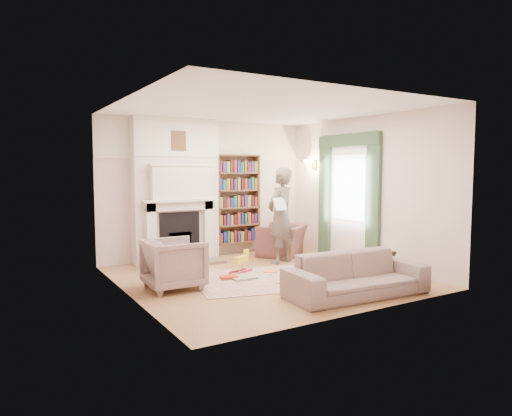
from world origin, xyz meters
TOP-DOWN VIEW (x-y plane):
  - floor at (0.00, 0.00)m, footprint 4.50×4.50m
  - ceiling at (0.00, 0.00)m, footprint 4.50×4.50m
  - wall_back at (0.00, 2.25)m, footprint 4.50×0.00m
  - wall_front at (0.00, -2.25)m, footprint 4.50×0.00m
  - wall_left at (-2.25, 0.00)m, footprint 0.00×4.50m
  - wall_right at (2.25, 0.00)m, footprint 0.00×4.50m
  - fireplace at (-0.75, 2.05)m, footprint 1.70×0.58m
  - bookcase at (0.65, 2.12)m, footprint 1.00×0.24m
  - window at (2.23, 0.40)m, footprint 0.02×0.90m
  - curtain_left at (2.20, -0.30)m, footprint 0.07×0.32m
  - curtain_right at (2.20, 1.10)m, footprint 0.07×0.32m
  - pelmet at (2.19, 0.40)m, footprint 0.09×1.70m
  - wall_sconce at (2.03, 1.50)m, footprint 0.20×0.24m
  - rug at (-0.05, -0.16)m, footprint 2.66×2.28m
  - armchair_reading at (1.35, 1.44)m, footprint 1.31×1.29m
  - armchair_left at (-1.55, 0.09)m, footprint 0.85×0.83m
  - sofa at (0.55, -1.64)m, footprint 2.14×0.97m
  - man_reading at (0.90, 0.84)m, footprint 0.79×0.67m
  - newspaper at (0.75, 0.64)m, footprint 0.37×0.23m
  - coffee_table at (1.49, -0.98)m, footprint 0.72×0.49m
  - paraffin_heater at (-1.40, 1.50)m, footprint 0.27×0.27m
  - rocking_horse at (-0.17, 0.48)m, footprint 0.48×0.33m
  - board_game at (-0.36, 0.09)m, footprint 0.41×0.41m
  - game_box_lid at (-0.57, 0.16)m, footprint 0.32×0.25m
  - comic_annuals at (0.26, -0.23)m, footprint 0.59×1.05m

SIDE VIEW (x-z plane):
  - floor at x=0.00m, z-range 0.00..0.00m
  - rug at x=-0.05m, z-range 0.00..0.01m
  - comic_annuals at x=0.26m, z-range 0.01..0.03m
  - board_game at x=-0.36m, z-range 0.01..0.04m
  - game_box_lid at x=-0.57m, z-range 0.01..0.06m
  - rocking_horse at x=-0.17m, z-range 0.00..0.39m
  - coffee_table at x=1.49m, z-range 0.00..0.45m
  - paraffin_heater at x=-1.40m, z-range 0.00..0.55m
  - sofa at x=0.55m, z-range 0.00..0.61m
  - armchair_reading at x=1.35m, z-range 0.00..0.64m
  - armchair_left at x=-1.55m, z-range 0.00..0.76m
  - man_reading at x=0.90m, z-range 0.00..1.84m
  - newspaper at x=0.75m, z-range 1.04..1.28m
  - bookcase at x=0.65m, z-range 0.25..2.10m
  - curtain_left at x=2.20m, z-range 0.00..2.40m
  - curtain_right at x=2.20m, z-range 0.00..2.40m
  - fireplace at x=-0.75m, z-range -0.01..2.79m
  - wall_back at x=0.00m, z-range -0.85..3.65m
  - wall_front at x=0.00m, z-range -0.85..3.65m
  - wall_left at x=-2.25m, z-range -0.85..3.65m
  - wall_right at x=2.25m, z-range -0.85..3.65m
  - window at x=2.23m, z-range 0.80..2.10m
  - wall_sconce at x=2.03m, z-range 1.78..2.02m
  - pelmet at x=2.19m, z-range 2.26..2.50m
  - ceiling at x=0.00m, z-range 2.80..2.80m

